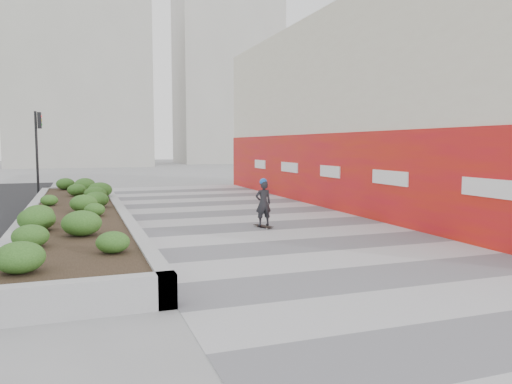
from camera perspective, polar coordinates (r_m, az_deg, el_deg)
ground at (r=11.19m, az=9.80°, el=-7.79°), size 160.00×160.00×0.00m
walkway at (r=13.82m, az=3.66°, el=-5.17°), size 8.00×36.00×0.01m
building at (r=22.26m, az=14.33°, el=8.93°), size 6.04×24.08×8.00m
planter at (r=16.61m, az=-19.89°, el=-2.25°), size 3.00×18.00×0.90m
traffic_signal_near at (r=27.04m, az=-23.66°, el=5.41°), size 0.33×0.28×4.20m
distant_bldg_north_l at (r=64.91m, az=-19.58°, el=11.68°), size 16.00×12.00×20.00m
distant_bldg_north_r at (r=73.02m, az=-3.34°, el=12.82°), size 14.00×10.00×24.00m
manhole_cover at (r=14.02m, az=5.54°, el=-5.04°), size 0.44×0.44×0.01m
skateboarder at (r=15.23m, az=0.84°, el=-1.25°), size 0.51×0.74×1.53m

